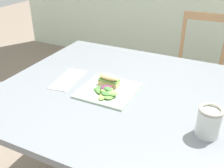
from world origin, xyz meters
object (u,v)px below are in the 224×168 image
object	(u,v)px
fork_on_napkin	(70,77)
mason_jar_iced_tea	(208,123)
chair_wooden_far	(198,68)
plate_lunch	(108,90)
dining_table	(122,111)
sandwich_half_front	(109,80)

from	to	relation	value
fork_on_napkin	mason_jar_iced_tea	xyz separation A→B (m)	(0.70, -0.16, 0.05)
chair_wooden_far	mason_jar_iced_tea	size ratio (longest dim) A/B	7.65
mason_jar_iced_tea	fork_on_napkin	bearing A→B (deg)	167.41
chair_wooden_far	plate_lunch	xyz separation A→B (m)	(-0.26, -1.11, 0.30)
dining_table	fork_on_napkin	size ratio (longest dim) A/B	6.25
plate_lunch	fork_on_napkin	world-z (taller)	plate_lunch
chair_wooden_far	fork_on_napkin	distance (m)	1.23
plate_lunch	sandwich_half_front	world-z (taller)	sandwich_half_front
chair_wooden_far	plate_lunch	distance (m)	1.18
fork_on_napkin	mason_jar_iced_tea	size ratio (longest dim) A/B	1.63
sandwich_half_front	dining_table	bearing A→B (deg)	2.50
fork_on_napkin	plate_lunch	bearing A→B (deg)	-7.89
chair_wooden_far	sandwich_half_front	distance (m)	1.16
sandwich_half_front	mason_jar_iced_tea	xyz separation A→B (m)	(0.48, -0.16, 0.01)
fork_on_napkin	mason_jar_iced_tea	bearing A→B (deg)	-12.59
sandwich_half_front	fork_on_napkin	distance (m)	0.23
chair_wooden_far	sandwich_half_front	xyz separation A→B (m)	(-0.28, -1.07, 0.33)
sandwich_half_front	mason_jar_iced_tea	size ratio (longest dim) A/B	0.92
fork_on_napkin	mason_jar_iced_tea	distance (m)	0.72
dining_table	sandwich_half_front	world-z (taller)	sandwich_half_front
chair_wooden_far	sandwich_half_front	bearing A→B (deg)	-104.45
sandwich_half_front	fork_on_napkin	world-z (taller)	sandwich_half_front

